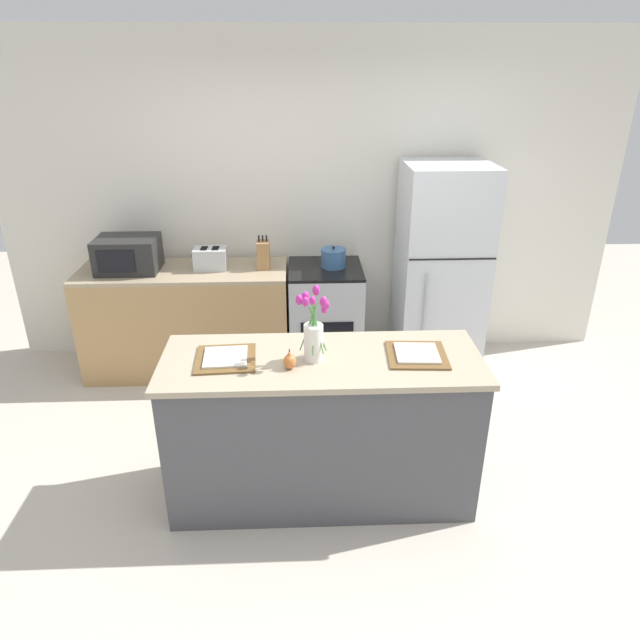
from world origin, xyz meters
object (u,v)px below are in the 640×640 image
at_px(stove_range, 325,318).
at_px(pear_figurine, 290,361).
at_px(knife_block, 263,254).
at_px(refrigerator, 440,271).
at_px(plate_setting_left, 226,358).
at_px(microwave, 128,254).
at_px(plate_setting_right, 417,354).
at_px(cooking_pot, 333,258).
at_px(flower_vase, 313,334).
at_px(toaster, 211,258).

height_order(stove_range, pear_figurine, pear_figurine).
relative_size(pear_figurine, knife_block, 0.43).
distance_m(refrigerator, plate_setting_left, 2.25).
bearing_deg(pear_figurine, microwave, 127.27).
height_order(pear_figurine, plate_setting_right, pear_figurine).
height_order(plate_setting_left, plate_setting_right, same).
height_order(plate_setting_left, microwave, microwave).
height_order(plate_setting_left, knife_block, knife_block).
xyz_separation_m(plate_setting_right, knife_block, (-0.94, 1.62, 0.07)).
height_order(stove_range, cooking_pot, cooking_pot).
distance_m(refrigerator, flower_vase, 1.96).
height_order(stove_range, toaster, toaster).
distance_m(stove_range, microwave, 1.68).
height_order(refrigerator, plate_setting_left, refrigerator).
xyz_separation_m(cooking_pot, microwave, (-1.64, -0.02, 0.06)).
bearing_deg(microwave, plate_setting_right, -38.42).
distance_m(stove_range, plate_setting_left, 1.78).
height_order(refrigerator, microwave, refrigerator).
distance_m(pear_figurine, cooking_pot, 1.76).
bearing_deg(refrigerator, plate_setting_right, -107.94).
xyz_separation_m(refrigerator, plate_setting_left, (-1.58, -1.59, 0.08)).
bearing_deg(knife_block, plate_setting_left, -94.68).
xyz_separation_m(cooking_pot, knife_block, (-0.57, 0.01, 0.04)).
distance_m(stove_range, plate_setting_right, 1.72).
bearing_deg(flower_vase, stove_range, 84.80).
relative_size(stove_range, toaster, 3.23).
xyz_separation_m(stove_range, microwave, (-1.57, -0.00, 0.59)).
bearing_deg(stove_range, knife_block, 177.43).
xyz_separation_m(microwave, knife_block, (1.07, 0.02, -0.02)).
bearing_deg(plate_setting_right, pear_figurine, -171.14).
distance_m(microwave, knife_block, 1.07).
relative_size(plate_setting_left, cooking_pot, 1.67).
height_order(flower_vase, plate_setting_right, flower_vase).
height_order(pear_figurine, toaster, toaster).
relative_size(stove_range, refrigerator, 0.52).
distance_m(pear_figurine, microwave, 2.14).
relative_size(flower_vase, toaster, 1.47).
relative_size(pear_figurine, plate_setting_left, 0.34).
distance_m(plate_setting_right, cooking_pot, 1.65).
relative_size(toaster, knife_block, 1.04).
relative_size(stove_range, knife_block, 3.35).
bearing_deg(microwave, pear_figurine, -52.73).
distance_m(flower_vase, plate_setting_left, 0.51).
bearing_deg(pear_figurine, stove_range, 80.75).
xyz_separation_m(stove_range, refrigerator, (0.95, 0.00, 0.41)).
relative_size(refrigerator, plate_setting_left, 4.99).
bearing_deg(plate_setting_right, refrigerator, 72.06).
relative_size(plate_setting_left, plate_setting_right, 1.00).
distance_m(plate_setting_left, cooking_pot, 1.76).
relative_size(stove_range, cooking_pot, 4.37).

